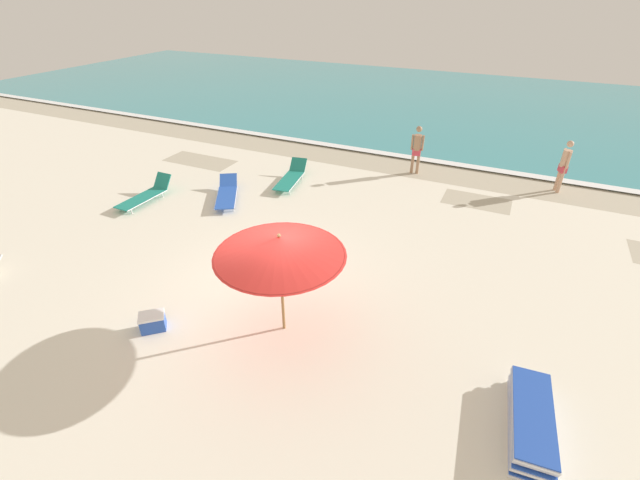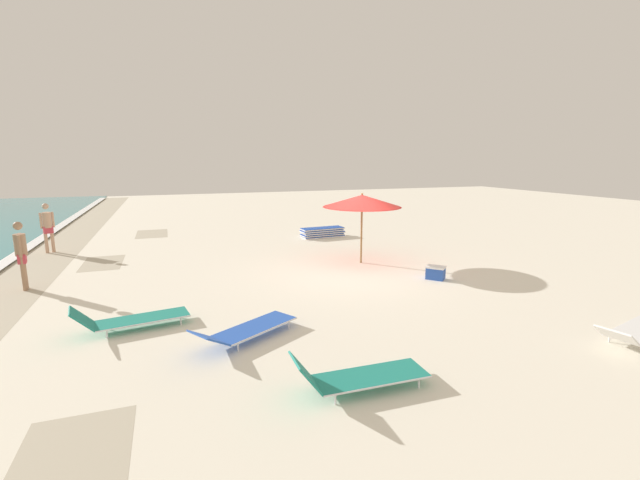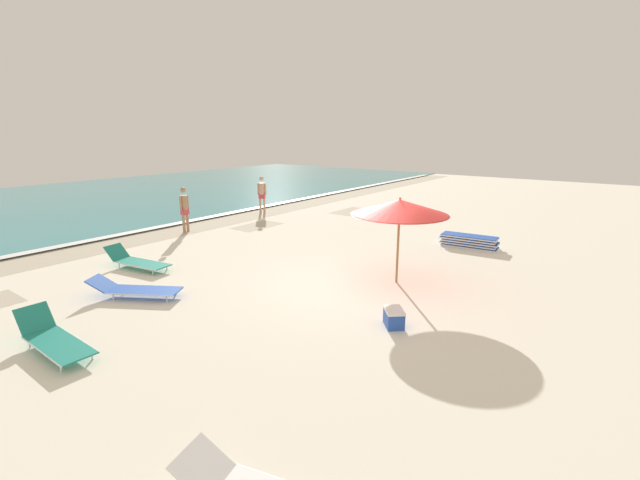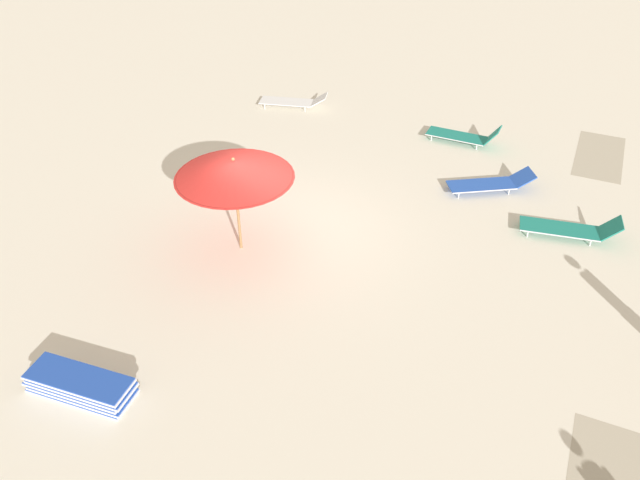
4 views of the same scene
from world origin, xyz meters
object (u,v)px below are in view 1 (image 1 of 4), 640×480
at_px(sun_lounger_beside_umbrella, 291,177).
at_px(beachgoer_wading_adult, 564,163).
at_px(beach_umbrella, 279,246).
at_px(lounger_stack, 531,421).
at_px(sun_lounger_near_water_right, 146,195).
at_px(cooler_box, 153,322).
at_px(beachgoer_shoreline_child, 417,147).
at_px(sun_lounger_near_water_left, 227,193).

height_order(sun_lounger_beside_umbrella, beachgoer_wading_adult, beachgoer_wading_adult).
bearing_deg(beach_umbrella, beachgoer_wading_adult, 62.48).
distance_m(lounger_stack, sun_lounger_near_water_right, 12.21).
distance_m(beachgoer_wading_adult, cooler_box, 13.32).
xyz_separation_m(lounger_stack, beachgoer_shoreline_child, (-4.35, 9.71, 0.79)).
relative_size(lounger_stack, beachgoer_shoreline_child, 1.10).
bearing_deg(sun_lounger_beside_umbrella, lounger_stack, -50.15).
height_order(sun_lounger_beside_umbrella, cooler_box, sun_lounger_beside_umbrella).
height_order(lounger_stack, beachgoer_shoreline_child, beachgoer_shoreline_child).
relative_size(beachgoer_wading_adult, cooler_box, 2.90).
bearing_deg(beachgoer_wading_adult, beach_umbrella, 128.61).
relative_size(lounger_stack, sun_lounger_near_water_left, 0.91).
bearing_deg(lounger_stack, sun_lounger_beside_umbrella, 134.50).
height_order(sun_lounger_near_water_left, beachgoer_wading_adult, beachgoer_wading_adult).
distance_m(sun_lounger_beside_umbrella, cooler_box, 7.81).
relative_size(beachgoer_wading_adult, beachgoer_shoreline_child, 1.00).
bearing_deg(sun_lounger_near_water_right, sun_lounger_near_water_left, 28.87).
height_order(sun_lounger_near_water_right, beachgoer_wading_adult, beachgoer_wading_adult).
bearing_deg(sun_lounger_beside_umbrella, sun_lounger_near_water_left, -130.99).
bearing_deg(beachgoer_shoreline_child, lounger_stack, -75.72).
height_order(beach_umbrella, cooler_box, beach_umbrella).
bearing_deg(beachgoer_wading_adult, cooler_box, 121.66).
bearing_deg(lounger_stack, beach_umbrella, 170.61).
bearing_deg(sun_lounger_near_water_left, sun_lounger_beside_umbrella, 27.02).
bearing_deg(beach_umbrella, cooler_box, -154.43).
xyz_separation_m(lounger_stack, sun_lounger_near_water_left, (-9.34, 4.92, -0.00)).
bearing_deg(sun_lounger_near_water_left, cooler_box, -99.74).
relative_size(sun_lounger_near_water_left, beachgoer_wading_adult, 1.22).
height_order(sun_lounger_near_water_right, cooler_box, sun_lounger_near_water_right).
bearing_deg(cooler_box, beach_umbrella, -15.52).
height_order(lounger_stack, beachgoer_wading_adult, beachgoer_wading_adult).
distance_m(sun_lounger_near_water_right, beachgoer_shoreline_child, 9.47).
height_order(beachgoer_wading_adult, cooler_box, beachgoer_wading_adult).
xyz_separation_m(beach_umbrella, sun_lounger_near_water_right, (-6.97, 3.32, -1.77)).
distance_m(sun_lounger_beside_umbrella, sun_lounger_near_water_left, 2.41).
xyz_separation_m(beach_umbrella, beachgoer_wading_adult, (5.11, 9.80, -0.99)).
bearing_deg(cooler_box, beachgoer_wading_adult, 14.44).
bearing_deg(sun_lounger_near_water_right, sun_lounger_beside_umbrella, 43.54).
distance_m(sun_lounger_near_water_left, beachgoer_wading_adult, 11.13).
distance_m(lounger_stack, sun_lounger_beside_umbrella, 10.67).
bearing_deg(sun_lounger_near_water_left, beach_umbrella, -75.49).
relative_size(sun_lounger_near_water_right, cooler_box, 3.34).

